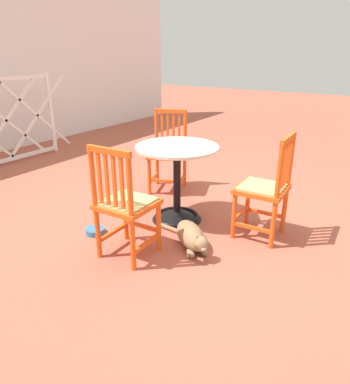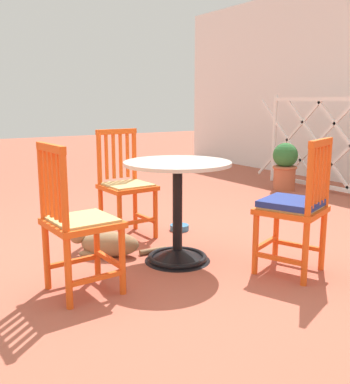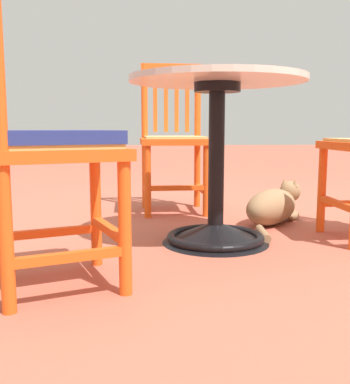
{
  "view_description": "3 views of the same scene",
  "coord_description": "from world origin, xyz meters",
  "px_view_note": "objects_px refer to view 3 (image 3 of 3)",
  "views": [
    {
      "loc": [
        -2.52,
        -1.61,
        1.53
      ],
      "look_at": [
        -0.0,
        0.06,
        0.31
      ],
      "focal_mm": 33.04,
      "sensor_mm": 36.0,
      "label": 1
    },
    {
      "loc": [
        2.68,
        -1.62,
        1.14
      ],
      "look_at": [
        0.09,
        0.06,
        0.52
      ],
      "focal_mm": 42.03,
      "sensor_mm": 36.0,
      "label": 2
    },
    {
      "loc": [
        0.37,
        2.05,
        0.51
      ],
      "look_at": [
        0.26,
        0.18,
        0.24
      ],
      "focal_mm": 42.1,
      "sensor_mm": 36.0,
      "label": 3
    }
  ],
  "objects_px": {
    "cafe_table": "(216,180)",
    "tabby_cat": "(275,206)",
    "orange_chair_by_planter": "(174,141)",
    "orange_chair_facing_out": "(48,149)"
  },
  "relations": [
    {
      "from": "cafe_table",
      "to": "tabby_cat",
      "type": "distance_m",
      "value": 0.58
    },
    {
      "from": "orange_chair_by_planter",
      "to": "orange_chair_facing_out",
      "type": "relative_size",
      "value": 1.0
    },
    {
      "from": "cafe_table",
      "to": "orange_chair_by_planter",
      "type": "xyz_separation_m",
      "value": [
        0.14,
        -0.8,
        0.15
      ]
    },
    {
      "from": "cafe_table",
      "to": "orange_chair_facing_out",
      "type": "bearing_deg",
      "value": 40.89
    },
    {
      "from": "orange_chair_by_planter",
      "to": "orange_chair_facing_out",
      "type": "distance_m",
      "value": 1.41
    },
    {
      "from": "orange_chair_facing_out",
      "to": "cafe_table",
      "type": "bearing_deg",
      "value": -139.11
    },
    {
      "from": "cafe_table",
      "to": "orange_chair_facing_out",
      "type": "height_order",
      "value": "orange_chair_facing_out"
    },
    {
      "from": "cafe_table",
      "to": "tabby_cat",
      "type": "xyz_separation_m",
      "value": [
        -0.38,
        -0.4,
        -0.19
      ]
    },
    {
      "from": "orange_chair_by_planter",
      "to": "cafe_table",
      "type": "bearing_deg",
      "value": 100.26
    },
    {
      "from": "orange_chair_by_planter",
      "to": "orange_chair_facing_out",
      "type": "xyz_separation_m",
      "value": [
        0.47,
        1.33,
        0.01
      ]
    }
  ]
}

